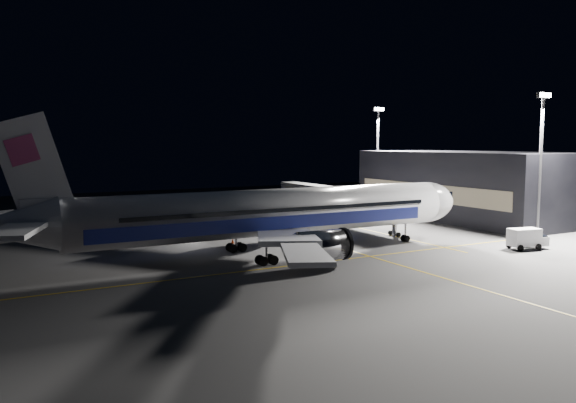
% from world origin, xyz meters
% --- Properties ---
extents(ground, '(200.00, 200.00, 0.00)m').
position_xyz_m(ground, '(0.00, 0.00, 0.00)').
color(ground, '#4C4C4F').
rests_on(ground, ground).
extents(guide_line_main, '(0.25, 80.00, 0.01)m').
position_xyz_m(guide_line_main, '(10.00, 0.00, 0.01)').
color(guide_line_main, gold).
rests_on(guide_line_main, ground).
extents(guide_line_cross, '(70.00, 0.25, 0.01)m').
position_xyz_m(guide_line_cross, '(0.00, -6.00, 0.01)').
color(guide_line_cross, gold).
rests_on(guide_line_cross, ground).
extents(guide_line_side, '(0.25, 40.00, 0.01)m').
position_xyz_m(guide_line_side, '(22.00, 10.00, 0.01)').
color(guide_line_side, gold).
rests_on(guide_line_side, ground).
extents(airliner, '(61.48, 54.22, 16.64)m').
position_xyz_m(airliner, '(-1.08, 0.00, 5.16)').
color(airliner, silver).
rests_on(airliner, ground).
extents(terminal, '(18.12, 40.00, 12.00)m').
position_xyz_m(terminal, '(45.98, 14.00, 6.00)').
color(terminal, black).
rests_on(terminal, ground).
extents(jet_bridge, '(3.60, 34.40, 6.30)m').
position_xyz_m(jet_bridge, '(22.00, 18.06, 4.58)').
color(jet_bridge, '#B2B2B7').
rests_on(jet_bridge, ground).
extents(floodlight_mast_north, '(2.40, 0.68, 20.70)m').
position_xyz_m(floodlight_mast_north, '(40.00, 31.99, 12.37)').
color(floodlight_mast_north, '#59595E').
rests_on(floodlight_mast_north, ground).
extents(floodlight_mast_south, '(2.40, 0.67, 20.70)m').
position_xyz_m(floodlight_mast_south, '(40.00, -6.01, 12.37)').
color(floodlight_mast_south, '#59595E').
rests_on(floodlight_mast_south, ground).
extents(service_truck, '(5.47, 2.98, 2.66)m').
position_xyz_m(service_truck, '(30.71, -11.68, 1.42)').
color(service_truck, silver).
rests_on(service_truck, ground).
extents(baggage_tug, '(3.17, 2.91, 1.87)m').
position_xyz_m(baggage_tug, '(-3.91, 18.59, 0.86)').
color(baggage_tug, black).
rests_on(baggage_tug, ground).
extents(safety_cone_a, '(0.41, 0.41, 0.62)m').
position_xyz_m(safety_cone_a, '(6.00, 11.53, 0.31)').
color(safety_cone_a, '#E63C09').
rests_on(safety_cone_a, ground).
extents(safety_cone_b, '(0.44, 0.44, 0.66)m').
position_xyz_m(safety_cone_b, '(-1.11, 9.98, 0.33)').
color(safety_cone_b, '#E63C09').
rests_on(safety_cone_b, ground).
extents(safety_cone_c, '(0.36, 0.36, 0.54)m').
position_xyz_m(safety_cone_c, '(-8.00, 14.00, 0.27)').
color(safety_cone_c, '#E63C09').
rests_on(safety_cone_c, ground).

